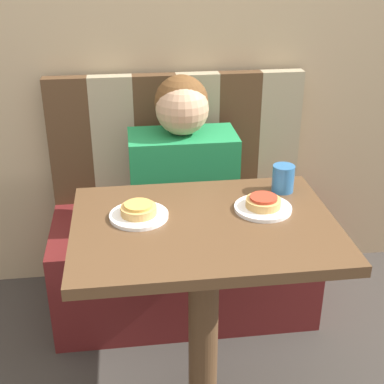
{
  "coord_description": "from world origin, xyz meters",
  "views": [
    {
      "loc": [
        -0.22,
        -1.4,
        1.53
      ],
      "look_at": [
        0.0,
        0.29,
        0.71
      ],
      "focal_mm": 50.0,
      "sensor_mm": 36.0,
      "label": 1
    }
  ],
  "objects": [
    {
      "name": "pizza_left",
      "position": [
        -0.2,
        0.06,
        0.77
      ],
      "size": [
        0.11,
        0.11,
        0.03
      ],
      "color": "tan",
      "rests_on": "plate_left"
    },
    {
      "name": "booth_seat",
      "position": [
        0.0,
        0.59,
        0.22
      ],
      "size": [
        1.11,
        0.53,
        0.44
      ],
      "color": "#5B1919",
      "rests_on": "ground_plane"
    },
    {
      "name": "drinking_cup",
      "position": [
        0.29,
        0.18,
        0.79
      ],
      "size": [
        0.07,
        0.07,
        0.09
      ],
      "color": "#2D669E",
      "rests_on": "dining_table"
    },
    {
      "name": "plate_left",
      "position": [
        -0.2,
        0.06,
        0.75
      ],
      "size": [
        0.18,
        0.18,
        0.01
      ],
      "color": "white",
      "rests_on": "dining_table"
    },
    {
      "name": "person",
      "position": [
        0.0,
        0.59,
        0.73
      ],
      "size": [
        0.43,
        0.25,
        0.61
      ],
      "color": "#1E8447",
      "rests_on": "booth_seat"
    },
    {
      "name": "dining_table",
      "position": [
        0.0,
        0.0,
        0.62
      ],
      "size": [
        0.8,
        0.59,
        0.74
      ],
      "color": "brown",
      "rests_on": "ground_plane"
    },
    {
      "name": "pizza_right",
      "position": [
        0.2,
        0.06,
        0.77
      ],
      "size": [
        0.11,
        0.11,
        0.03
      ],
      "color": "tan",
      "rests_on": "plate_right"
    },
    {
      "name": "booth_backrest",
      "position": [
        0.0,
        0.82,
        0.72
      ],
      "size": [
        1.11,
        0.06,
        0.57
      ],
      "color": "#4C331E",
      "rests_on": "booth_seat"
    },
    {
      "name": "plate_right",
      "position": [
        0.2,
        0.06,
        0.75
      ],
      "size": [
        0.18,
        0.18,
        0.01
      ],
      "color": "white",
      "rests_on": "dining_table"
    }
  ]
}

